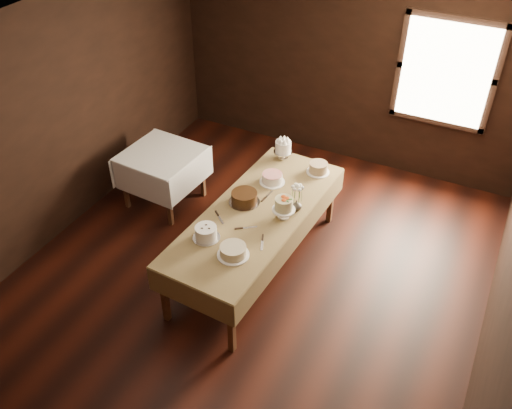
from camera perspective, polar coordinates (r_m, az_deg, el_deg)
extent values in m
cube|color=black|center=(6.40, -0.81, -7.74)|extent=(5.00, 6.00, 0.01)
cube|color=beige|center=(4.83, -1.11, 16.31)|extent=(5.00, 6.00, 0.01)
cube|color=black|center=(7.94, 9.38, 13.72)|extent=(5.00, 0.02, 2.80)
cube|color=black|center=(6.85, -20.02, 7.82)|extent=(0.02, 6.00, 2.80)
cube|color=#FFEABF|center=(7.57, 18.91, 12.62)|extent=(1.10, 0.05, 1.30)
cube|color=#482714|center=(5.82, -9.38, -9.15)|extent=(0.07, 0.07, 0.72)
cube|color=#482714|center=(7.30, 1.91, 2.54)|extent=(0.07, 0.07, 0.72)
cube|color=#482714|center=(5.48, -2.53, -12.34)|extent=(0.07, 0.07, 0.72)
cube|color=#482714|center=(7.04, 7.71, 0.63)|extent=(0.07, 0.07, 0.72)
cube|color=#482714|center=(6.08, 0.03, -1.02)|extent=(1.07, 2.54, 0.04)
cube|color=#997E4E|center=(6.06, 0.03, -0.83)|extent=(1.14, 2.60, 0.01)
cube|color=#482714|center=(7.41, -13.34, 1.98)|extent=(0.05, 0.05, 0.71)
cube|color=#482714|center=(7.85, -9.88, 4.66)|extent=(0.05, 0.05, 0.71)
cube|color=#482714|center=(7.00, -8.91, 0.27)|extent=(0.05, 0.05, 0.71)
cube|color=#482714|center=(7.46, -5.54, 3.18)|extent=(0.05, 0.05, 0.71)
cube|color=#482714|center=(7.21, -9.73, 5.03)|extent=(0.88, 0.88, 0.04)
cube|color=white|center=(7.20, -9.75, 5.20)|extent=(0.96, 0.96, 0.01)
cylinder|color=silver|center=(6.92, 2.78, 5.17)|extent=(0.24, 0.24, 0.11)
cylinder|color=white|center=(6.85, 2.81, 6.05)|extent=(0.23, 0.23, 0.14)
cylinder|color=white|center=(6.72, 6.38, 3.34)|extent=(0.28, 0.28, 0.01)
cylinder|color=tan|center=(6.68, 6.42, 3.80)|extent=(0.29, 0.29, 0.12)
cylinder|color=white|center=(6.51, 1.67, 2.33)|extent=(0.30, 0.30, 0.01)
cylinder|color=white|center=(6.48, 1.68, 2.73)|extent=(0.32, 0.32, 0.10)
cylinder|color=silver|center=(6.19, -1.20, 0.24)|extent=(0.35, 0.35, 0.01)
cylinder|color=#341C0A|center=(6.15, -1.21, 0.74)|extent=(0.39, 0.39, 0.12)
cylinder|color=white|center=(5.96, 2.84, -0.85)|extent=(0.25, 0.25, 0.12)
cylinder|color=beige|center=(5.88, 2.88, 0.14)|extent=(0.27, 0.27, 0.14)
cylinder|color=silver|center=(5.75, -5.11, -3.43)|extent=(0.29, 0.29, 0.01)
cylinder|color=white|center=(5.70, -5.15, -2.88)|extent=(0.30, 0.30, 0.13)
cylinder|color=white|center=(5.54, -2.35, -5.19)|extent=(0.33, 0.33, 0.01)
cylinder|color=beige|center=(5.50, -2.37, -4.75)|extent=(0.36, 0.36, 0.10)
cube|color=silver|center=(5.86, -0.62, -2.36)|extent=(0.21, 0.16, 0.01)
cube|color=silver|center=(5.64, 0.61, -4.22)|extent=(0.11, 0.23, 0.01)
cube|color=silver|center=(6.32, 1.36, 1.08)|extent=(0.05, 0.24, 0.01)
cube|color=silver|center=(6.14, 3.72, -0.24)|extent=(0.24, 0.10, 0.01)
cube|color=silver|center=(5.96, -3.64, -1.57)|extent=(0.20, 0.17, 0.01)
imported|color=#2D2823|center=(6.07, 4.17, -0.09)|extent=(0.12, 0.12, 0.12)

